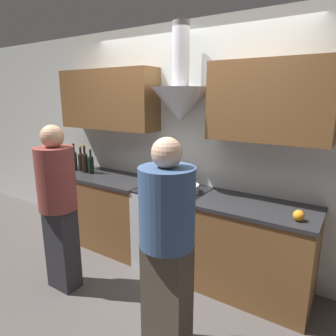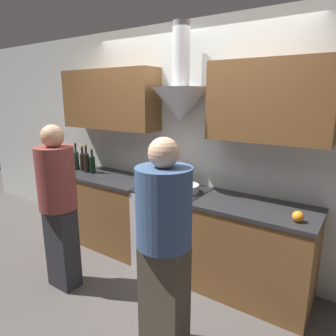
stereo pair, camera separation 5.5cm
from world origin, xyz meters
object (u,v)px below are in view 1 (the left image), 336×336
object	(u,v)px
wine_bottle_2	(81,161)
stock_pot	(163,178)
wine_bottle_1	(74,159)
wine_bottle_4	(91,163)
wine_bottle_3	(85,161)
wine_bottle_0	(71,159)
mixing_bowl	(185,188)
person_foreground_left	(58,202)
stove_range	(173,227)
person_foreground_right	(167,243)
orange_fruit	(299,215)

from	to	relation	value
wine_bottle_2	stock_pot	distance (m)	1.27
wine_bottle_1	wine_bottle_2	size ratio (longest dim) A/B	1.07
wine_bottle_1	stock_pot	distance (m)	1.37
wine_bottle_1	stock_pot	xyz separation A→B (m)	(1.37, 0.06, -0.05)
wine_bottle_1	wine_bottle_4	xyz separation A→B (m)	(0.31, -0.00, -0.01)
wine_bottle_3	wine_bottle_1	bearing A→B (deg)	178.69
wine_bottle_0	wine_bottle_4	bearing A→B (deg)	-3.37
wine_bottle_3	wine_bottle_4	size ratio (longest dim) A/B	1.11
wine_bottle_4	mixing_bowl	size ratio (longest dim) A/B	1.15
wine_bottle_1	person_foreground_left	size ratio (longest dim) A/B	0.22
stove_range	person_foreground_left	size ratio (longest dim) A/B	0.55
wine_bottle_1	wine_bottle_3	world-z (taller)	wine_bottle_3
person_foreground_left	person_foreground_right	distance (m)	1.28
wine_bottle_1	orange_fruit	distance (m)	2.80
wine_bottle_4	person_foreground_right	bearing A→B (deg)	-28.80
orange_fruit	person_foreground_left	size ratio (longest dim) A/B	0.06
mixing_bowl	person_foreground_right	world-z (taller)	person_foreground_right
stove_range	wine_bottle_2	size ratio (longest dim) A/B	2.66
person_foreground_left	person_foreground_right	bearing A→B (deg)	-4.03
mixing_bowl	person_foreground_left	size ratio (longest dim) A/B	0.18
orange_fruit	stock_pot	bearing A→B (deg)	171.90
wine_bottle_1	person_foreground_right	world-z (taller)	person_foreground_right
wine_bottle_4	person_foreground_right	size ratio (longest dim) A/B	0.20
wine_bottle_2	wine_bottle_3	size ratio (longest dim) A/B	0.92
stove_range	wine_bottle_1	distance (m)	1.64
mixing_bowl	orange_fruit	distance (m)	1.11
wine_bottle_4	mixing_bowl	world-z (taller)	wine_bottle_4
wine_bottle_0	stock_pot	bearing A→B (deg)	1.67
wine_bottle_3	stock_pot	xyz separation A→B (m)	(1.16, 0.07, -0.06)
wine_bottle_0	person_foreground_left	world-z (taller)	person_foreground_left
stock_pot	person_foreground_right	bearing A→B (deg)	-54.83
wine_bottle_2	person_foreground_left	bearing A→B (deg)	-51.52
wine_bottle_1	mixing_bowl	world-z (taller)	wine_bottle_1
wine_bottle_3	stock_pot	distance (m)	1.17
person_foreground_left	wine_bottle_2	bearing A→B (deg)	128.48
wine_bottle_3	wine_bottle_4	bearing A→B (deg)	0.37
wine_bottle_2	wine_bottle_1	bearing A→B (deg)	-168.82
wine_bottle_3	orange_fruit	world-z (taller)	wine_bottle_3
wine_bottle_3	person_foreground_left	world-z (taller)	person_foreground_left
stock_pot	mixing_bowl	bearing A→B (deg)	-12.68
stove_range	wine_bottle_3	distance (m)	1.45
wine_bottle_4	person_foreground_right	xyz separation A→B (m)	(1.80, -0.99, -0.14)
stock_pot	person_foreground_right	size ratio (longest dim) A/B	0.17
wine_bottle_1	wine_bottle_3	size ratio (longest dim) A/B	0.99
wine_bottle_0	wine_bottle_1	bearing A→B (deg)	-11.26
stove_range	stock_pot	xyz separation A→B (m)	(-0.16, 0.05, 0.53)
wine_bottle_4	orange_fruit	bearing A→B (deg)	-3.13
mixing_bowl	wine_bottle_3	bearing A→B (deg)	179.84
wine_bottle_0	person_foreground_left	bearing A→B (deg)	-44.49
person_foreground_right	wine_bottle_4	bearing A→B (deg)	151.20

